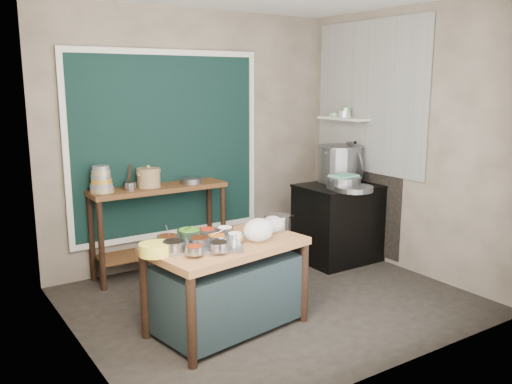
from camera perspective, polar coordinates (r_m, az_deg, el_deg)
floor at (r=5.23m, az=1.53°, el=-11.39°), size 3.50×3.00×0.02m
back_wall at (r=6.15m, az=-6.50°, el=5.62°), size 3.50×0.02×2.80m
left_wall at (r=4.12m, az=-18.92°, el=2.16°), size 0.02×3.00×2.80m
right_wall at (r=6.03m, az=15.52°, el=5.16°), size 0.02×3.00×2.80m
curtain_panel at (r=5.97m, az=-9.32°, el=4.88°), size 2.10×0.02×1.90m
curtain_frame at (r=5.96m, az=-9.28°, el=4.87°), size 2.22×0.03×2.02m
tile_panel at (r=6.36m, az=11.83°, el=9.71°), size 0.02×1.70×1.70m
soot_patch at (r=6.57m, az=10.83°, el=-0.32°), size 0.01×1.30×1.30m
wall_shelf at (r=6.51m, az=9.20°, el=7.65°), size 0.22×0.70×0.03m
prep_table at (r=4.53m, az=-3.07°, el=-9.88°), size 1.35×0.90×0.75m
back_counter at (r=5.88m, az=-10.07°, el=-3.93°), size 1.45×0.40×0.95m
stove_block at (r=6.30m, az=8.81°, el=-3.33°), size 0.90×0.68×0.85m
stove_top at (r=6.20m, az=8.94°, el=0.60°), size 0.92×0.69×0.03m
condiment_tray at (r=4.30m, az=-5.63°, el=-5.60°), size 0.72×0.64×0.03m
condiment_bowls at (r=4.29m, az=-6.06°, el=-4.98°), size 0.69×0.57×0.08m
yellow_basin at (r=4.15m, az=-10.62°, el=-5.94°), size 0.29×0.29×0.09m
saucepan at (r=4.77m, az=2.24°, el=-3.19°), size 0.29×0.29×0.13m
plastic_bag_a at (r=4.41m, az=0.27°, el=-4.01°), size 0.29×0.26×0.19m
plastic_bag_b at (r=4.65m, az=1.72°, el=-3.44°), size 0.25×0.24×0.15m
bowl_stack at (r=5.58m, az=-15.93°, el=1.18°), size 0.23×0.23×0.26m
utensil_cup at (r=5.64m, az=-13.14°, el=0.64°), size 0.13×0.13×0.08m
ceramic_crock at (r=5.74m, az=-11.24°, el=1.40°), size 0.34×0.34×0.18m
wide_bowl at (r=5.88m, az=-6.80°, el=1.18°), size 0.23×0.23×0.06m
stock_pot at (r=6.37m, az=8.79°, el=2.97°), size 0.61×0.61×0.42m
pot_lid at (r=6.40m, az=10.20°, el=3.16°), size 0.27×0.49×0.47m
steamer at (r=6.00m, az=9.21°, el=1.00°), size 0.41×0.41×0.13m
green_cloth at (r=5.98m, az=9.24°, el=1.71°), size 0.29×0.23×0.02m
shallow_pan at (r=5.87m, az=10.25°, el=0.36°), size 0.43×0.43×0.05m
shelf_bowl_stack at (r=6.49m, az=9.40°, el=8.24°), size 0.15×0.15×0.12m
shelf_bowl_green at (r=6.63m, az=8.25°, el=8.08°), size 0.15×0.15×0.05m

